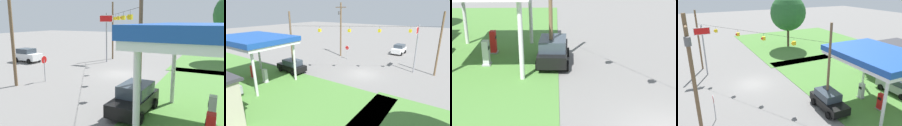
% 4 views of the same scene
% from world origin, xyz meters
% --- Properties ---
extents(ground_plane, '(160.00, 160.00, 0.00)m').
position_xyz_m(ground_plane, '(0.00, 0.00, 0.00)').
color(ground_plane, slate).
extents(grass_verge_opposite_corner, '(24.00, 24.00, 0.04)m').
position_xyz_m(grass_verge_opposite_corner, '(-16.00, 16.00, 0.02)').
color(grass_verge_opposite_corner, '#4C7F38').
rests_on(grass_verge_opposite_corner, ground).
extents(gas_station_canopy, '(8.88, 6.64, 5.59)m').
position_xyz_m(gas_station_canopy, '(9.82, 9.31, 5.07)').
color(gas_station_canopy, silver).
rests_on(gas_station_canopy, ground).
extents(fuel_pump_near, '(0.71, 0.56, 1.70)m').
position_xyz_m(fuel_pump_near, '(8.54, 9.31, 0.81)').
color(fuel_pump_near, gray).
rests_on(fuel_pump_near, ground).
extents(fuel_pump_far, '(0.71, 0.56, 1.70)m').
position_xyz_m(fuel_pump_far, '(11.11, 9.31, 0.81)').
color(fuel_pump_far, gray).
rests_on(fuel_pump_far, ground).
extents(car_at_pumps_front, '(4.46, 2.27, 1.84)m').
position_xyz_m(car_at_pumps_front, '(8.76, 4.87, 0.94)').
color(car_at_pumps_front, black).
rests_on(car_at_pumps_front, ground).
extents(car_at_pumps_rear, '(4.48, 2.22, 1.78)m').
position_xyz_m(car_at_pumps_rear, '(9.47, 13.76, 0.93)').
color(car_at_pumps_rear, '#9E9EA3').
rests_on(car_at_pumps_rear, ground).
extents(stop_sign_roadside, '(0.80, 0.08, 2.50)m').
position_xyz_m(stop_sign_roadside, '(5.77, -5.32, 1.81)').
color(stop_sign_roadside, '#99999E').
rests_on(stop_sign_roadside, ground).
extents(stop_sign_overhead, '(0.22, 2.00, 6.74)m').
position_xyz_m(stop_sign_overhead, '(-5.63, -4.66, 4.66)').
color(stop_sign_overhead, gray).
rests_on(stop_sign_overhead, ground).
extents(utility_pole_main, '(2.20, 0.44, 9.79)m').
position_xyz_m(utility_pole_main, '(8.04, -6.64, 5.47)').
color(utility_pole_main, brown).
rests_on(utility_pole_main, ground).
extents(signal_span_gantry, '(16.87, 10.24, 8.38)m').
position_xyz_m(signal_span_gantry, '(0.00, -0.01, 4.58)').
color(signal_span_gantry, brown).
rests_on(signal_span_gantry, ground).
extents(tree_west_verge, '(6.77, 6.77, 9.92)m').
position_xyz_m(tree_west_verge, '(-13.97, 11.58, 6.52)').
color(tree_west_verge, '#4C3828').
rests_on(tree_west_verge, ground).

